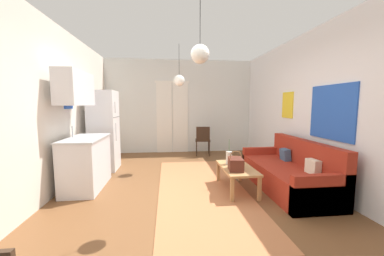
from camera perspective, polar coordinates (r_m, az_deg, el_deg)
name	(u,v)px	position (r m, az deg, el deg)	size (l,w,h in m)	color
ground_plane	(193,203)	(3.61, 0.37, -18.65)	(4.97, 7.61, 0.10)	brown
wall_back	(180,107)	(6.82, -3.21, 5.43)	(4.57, 0.13, 2.79)	silver
wall_right	(333,109)	(4.19, 32.52, 4.23)	(0.12, 7.21, 2.79)	silver
wall_left	(31,109)	(3.75, -36.04, 3.93)	(0.12, 7.21, 2.79)	silver
area_rug	(202,189)	(3.99, 2.48, -15.34)	(1.46, 3.61, 0.01)	#B26B42
couch	(290,174)	(4.28, 23.84, -10.69)	(0.86, 1.95, 0.85)	maroon
coffee_table	(237,170)	(3.91, 11.43, -10.48)	(0.51, 0.99, 0.41)	#B27F4C
bamboo_vase	(229,158)	(4.01, 9.45, -7.54)	(0.11, 0.11, 0.44)	beige
handbag	(236,164)	(3.68, 11.17, -9.03)	(0.26, 0.34, 0.31)	#512319
refrigerator	(104,131)	(5.31, -21.67, -0.62)	(0.58, 0.64, 1.76)	white
kitchen_counter	(84,145)	(4.27, -26.07, -3.89)	(0.58, 1.10, 2.01)	silver
accent_chair	(203,139)	(6.35, 2.80, -2.82)	(0.47, 0.45, 0.84)	black
pendant_lamp_near	(200,54)	(2.87, 2.07, 18.46)	(0.23, 0.23, 0.83)	black
pendant_lamp_far	(179,81)	(5.09, -3.31, 12.06)	(0.25, 0.25, 0.93)	black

